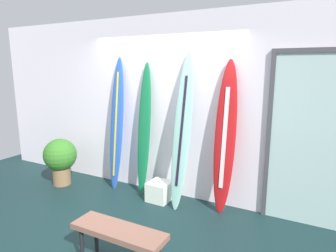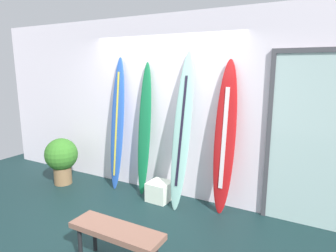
# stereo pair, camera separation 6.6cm
# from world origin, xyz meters

# --- Properties ---
(ground) EXTENTS (8.00, 8.00, 0.04)m
(ground) POSITION_xyz_m (0.00, 0.00, -0.02)
(ground) COLOR #152D2E
(wall_back) EXTENTS (7.20, 0.20, 2.80)m
(wall_back) POSITION_xyz_m (0.00, 1.30, 1.40)
(wall_back) COLOR white
(wall_back) RESTS_ON ground
(surfboard_cobalt) EXTENTS (0.26, 0.32, 2.18)m
(surfboard_cobalt) POSITION_xyz_m (-0.77, 1.00, 1.08)
(surfboard_cobalt) COLOR blue
(surfboard_cobalt) RESTS_ON ground
(surfboard_emerald) EXTENTS (0.24, 0.28, 2.10)m
(surfboard_emerald) POSITION_xyz_m (-0.25, 1.02, 1.03)
(surfboard_emerald) COLOR #157040
(surfboard_emerald) RESTS_ON ground
(surfboard_seafoam) EXTENTS (0.27, 0.52, 2.25)m
(surfboard_seafoam) POSITION_xyz_m (0.45, 0.93, 1.11)
(surfboard_seafoam) COLOR #8BC4B7
(surfboard_seafoam) RESTS_ON ground
(surfboard_crimson) EXTENTS (0.31, 0.31, 2.13)m
(surfboard_crimson) POSITION_xyz_m (1.05, 1.03, 1.06)
(surfboard_crimson) COLOR red
(surfboard_crimson) RESTS_ON ground
(display_block_left) EXTENTS (0.34, 0.34, 0.29)m
(display_block_left) POSITION_xyz_m (0.10, 0.89, 0.15)
(display_block_left) COLOR white
(display_block_left) RESTS_ON ground
(glass_door) EXTENTS (1.16, 0.06, 2.25)m
(glass_door) POSITION_xyz_m (2.15, 1.18, 1.16)
(glass_door) COLOR silver
(glass_door) RESTS_ON ground
(potted_plant) EXTENTS (0.56, 0.56, 0.81)m
(potted_plant) POSITION_xyz_m (-1.73, 0.63, 0.48)
(potted_plant) COLOR olive
(potted_plant) RESTS_ON ground
(bench) EXTENTS (1.00, 0.31, 0.45)m
(bench) POSITION_xyz_m (0.51, -0.67, 0.38)
(bench) COLOR #885C4A
(bench) RESTS_ON ground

